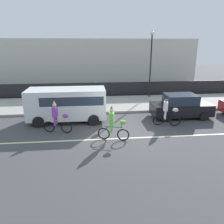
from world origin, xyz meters
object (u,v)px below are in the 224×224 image
parked_car_black (181,106)px  street_lamp_post (151,55)px  parade_cyclist_zebra (167,113)px  parked_van_white (68,102)px  parade_cyclist_purple (57,119)px  parade_cyclist_lime (114,125)px

parked_car_black → street_lamp_post: (-0.68, 5.76, 3.21)m
parade_cyclist_zebra → parked_car_black: 2.15m
parade_cyclist_zebra → parked_van_white: size_ratio=0.38×
parked_car_black → street_lamp_post: street_lamp_post is taller
parked_car_black → street_lamp_post: 6.63m
street_lamp_post → parade_cyclist_purple: bearing=-134.1°
street_lamp_post → parade_cyclist_lime: bearing=-115.8°
parade_cyclist_lime → parade_cyclist_purple: bearing=156.3°
parade_cyclist_purple → parade_cyclist_zebra: same height
parade_cyclist_purple → parked_car_black: size_ratio=0.47×
parade_cyclist_lime → parked_car_black: bearing=33.2°
parade_cyclist_zebra → parked_car_black: (1.53, 1.51, -0.06)m
parade_cyclist_zebra → parade_cyclist_lime: bearing=-152.9°
parade_cyclist_lime → street_lamp_post: bearing=64.2°
parade_cyclist_lime → parade_cyclist_zebra: same height
parade_cyclist_purple → parked_car_black: parade_cyclist_purple is taller
parade_cyclist_lime → parked_car_black: 6.07m
parked_van_white → street_lamp_post: street_lamp_post is taller
parade_cyclist_lime → parked_van_white: parked_van_white is taller
parade_cyclist_zebra → street_lamp_post: 7.97m
parade_cyclist_zebra → parked_van_white: parked_van_white is taller
parade_cyclist_purple → parade_cyclist_lime: 3.38m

